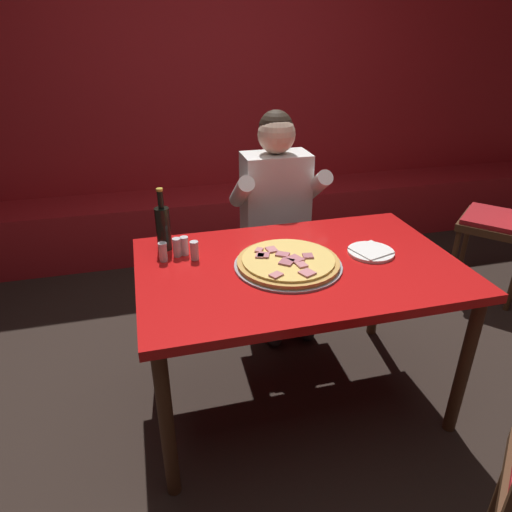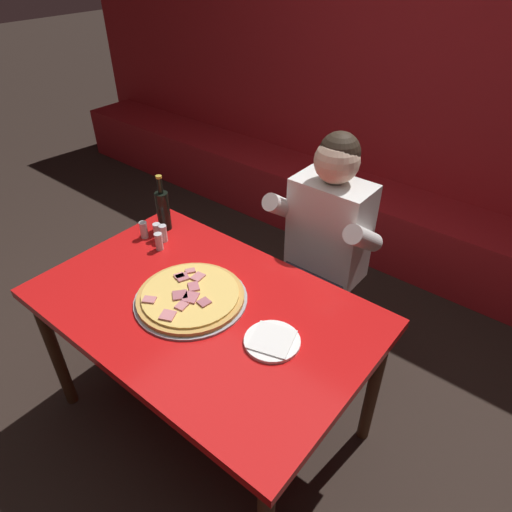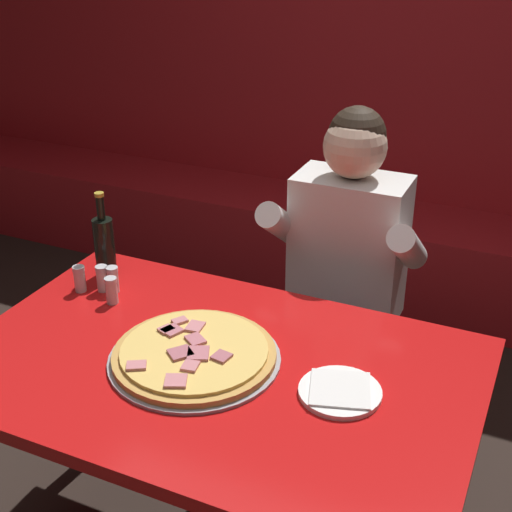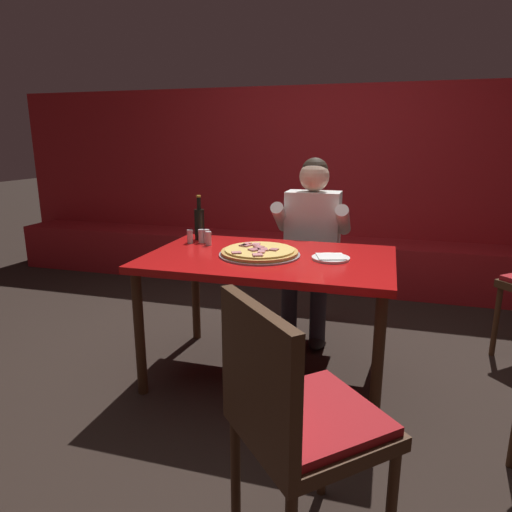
{
  "view_description": "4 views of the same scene",
  "coord_description": "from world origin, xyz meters",
  "views": [
    {
      "loc": [
        -0.62,
        -1.65,
        1.67
      ],
      "look_at": [
        -0.16,
        0.12,
        0.75
      ],
      "focal_mm": 32.0,
      "sensor_mm": 36.0,
      "label": 1
    },
    {
      "loc": [
        1.04,
        -0.94,
        2.0
      ],
      "look_at": [
        0.06,
        0.27,
        0.87
      ],
      "focal_mm": 32.0,
      "sensor_mm": 36.0,
      "label": 2
    },
    {
      "loc": [
        0.75,
        -1.38,
        1.86
      ],
      "look_at": [
        0.04,
        0.18,
        1.0
      ],
      "focal_mm": 50.0,
      "sensor_mm": 36.0,
      "label": 3
    },
    {
      "loc": [
        0.62,
        -2.44,
        1.4
      ],
      "look_at": [
        -0.12,
        0.13,
        0.71
      ],
      "focal_mm": 32.0,
      "sensor_mm": 36.0,
      "label": 4
    }
  ],
  "objects": [
    {
      "name": "pizza",
      "position": [
        -0.05,
        -0.01,
        0.77
      ],
      "size": [
        0.46,
        0.46,
        0.05
      ],
      "color": "#9E9EA3",
      "rests_on": "main_dining_table"
    },
    {
      "name": "shaker_parmesan",
      "position": [
        -0.47,
        0.22,
        0.79
      ],
      "size": [
        0.04,
        0.04,
        0.09
      ],
      "color": "silver",
      "rests_on": "main_dining_table"
    },
    {
      "name": "booth_wall_panel",
      "position": [
        0.0,
        2.18,
        0.95
      ],
      "size": [
        6.8,
        0.16,
        1.9
      ],
      "primitive_type": "cube",
      "color": "#A3191E",
      "rests_on": "ground_plane"
    },
    {
      "name": "diner_seated_blue_shirt",
      "position": [
        0.12,
        0.69,
        0.71
      ],
      "size": [
        0.53,
        0.53,
        1.27
      ],
      "color": "black",
      "rests_on": "ground_plane"
    },
    {
      "name": "main_dining_table",
      "position": [
        0.0,
        0.0,
        0.68
      ],
      "size": [
        1.39,
        0.89,
        0.75
      ],
      "color": "#422816",
      "rests_on": "ground_plane"
    },
    {
      "name": "shaker_black_pepper",
      "position": [
        -0.43,
        0.16,
        0.79
      ],
      "size": [
        0.04,
        0.04,
        0.09
      ],
      "color": "silver",
      "rests_on": "main_dining_table"
    },
    {
      "name": "plate_white_paper",
      "position": [
        0.35,
        0.01,
        0.76
      ],
      "size": [
        0.21,
        0.21,
        0.02
      ],
      "color": "white",
      "rests_on": "main_dining_table"
    },
    {
      "name": "shaker_red_pepper_flakes",
      "position": [
        -0.5,
        0.21,
        0.79
      ],
      "size": [
        0.04,
        0.04,
        0.09
      ],
      "color": "silver",
      "rests_on": "main_dining_table"
    },
    {
      "name": "ground_plane",
      "position": [
        0.0,
        0.0,
        0.0
      ],
      "size": [
        24.0,
        24.0,
        0.0
      ],
      "primitive_type": "plane",
      "color": "black"
    },
    {
      "name": "booth_bench",
      "position": [
        0.0,
        1.86,
        0.23
      ],
      "size": [
        6.46,
        0.48,
        0.46
      ],
      "primitive_type": "cube",
      "color": "#A3191E",
      "rests_on": "ground_plane"
    },
    {
      "name": "shaker_oregano",
      "position": [
        -0.57,
        0.18,
        0.79
      ],
      "size": [
        0.04,
        0.04,
        0.09
      ],
      "color": "silver",
      "rests_on": "main_dining_table"
    },
    {
      "name": "beer_bottle",
      "position": [
        -0.55,
        0.3,
        0.86
      ],
      "size": [
        0.07,
        0.07,
        0.29
      ],
      "color": "black",
      "rests_on": "main_dining_table"
    }
  ]
}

